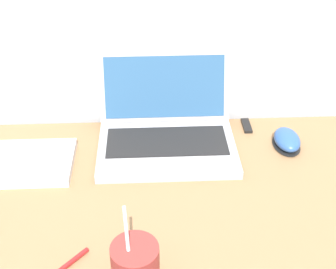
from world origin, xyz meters
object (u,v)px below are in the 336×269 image
object	(u,v)px
computer_mouse	(287,140)
usb_stick	(247,126)
drink_cup	(135,267)
laptop	(166,121)

from	to	relation	value
computer_mouse	usb_stick	size ratio (longest dim) A/B	1.65
usb_stick	computer_mouse	bearing A→B (deg)	-46.45
computer_mouse	usb_stick	bearing A→B (deg)	133.55
drink_cup	computer_mouse	distance (m)	0.54
drink_cup	usb_stick	world-z (taller)	drink_cup
laptop	computer_mouse	distance (m)	0.30
computer_mouse	usb_stick	distance (m)	0.12
laptop	usb_stick	distance (m)	0.22
usb_stick	laptop	bearing A→B (deg)	-168.26
laptop	usb_stick	xyz separation A→B (m)	(0.21, 0.04, -0.05)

